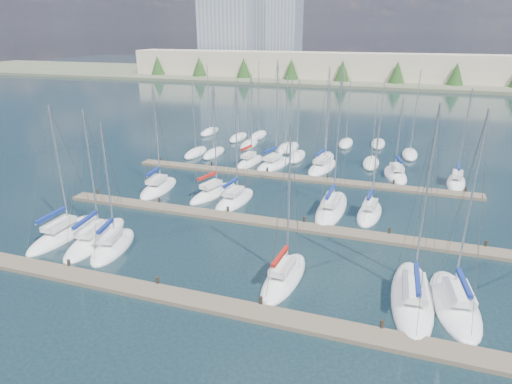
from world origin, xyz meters
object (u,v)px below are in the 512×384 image
(sailboat_c, at_px, (113,246))
(sailboat_g, at_px, (454,303))
(sailboat_d, at_px, (284,277))
(sailboat_r, at_px, (456,182))
(sailboat_q, at_px, (395,175))
(sailboat_h, at_px, (159,188))
(sailboat_k, at_px, (331,208))
(sailboat_j, at_px, (235,200))
(sailboat_o, at_px, (274,165))
(sailboat_a, at_px, (64,233))
(sailboat_n, at_px, (250,162))
(sailboat_p, at_px, (322,167))
(sailboat_f, at_px, (412,298))
(sailboat_i, at_px, (213,193))
(sailboat_b, at_px, (96,238))
(sailboat_l, at_px, (369,213))

(sailboat_c, relative_size, sailboat_g, 0.83)
(sailboat_d, relative_size, sailboat_r, 1.05)
(sailboat_q, bearing_deg, sailboat_c, -141.36)
(sailboat_c, relative_size, sailboat_h, 0.91)
(sailboat_g, xyz_separation_m, sailboat_k, (-10.70, 14.07, 0.00))
(sailboat_j, relative_size, sailboat_d, 1.01)
(sailboat_o, height_order, sailboat_j, sailboat_o)
(sailboat_g, xyz_separation_m, sailboat_a, (-33.35, 0.36, -0.00))
(sailboat_n, height_order, sailboat_h, sailboat_n)
(sailboat_n, bearing_deg, sailboat_p, 14.67)
(sailboat_c, bearing_deg, sailboat_h, 93.44)
(sailboat_f, distance_m, sailboat_n, 34.82)
(sailboat_g, distance_m, sailboat_k, 17.67)
(sailboat_g, height_order, sailboat_i, sailboat_g)
(sailboat_d, bearing_deg, sailboat_n, 118.61)
(sailboat_i, relative_size, sailboat_r, 1.06)
(sailboat_k, bearing_deg, sailboat_h, -177.33)
(sailboat_b, relative_size, sailboat_i, 0.96)
(sailboat_c, xyz_separation_m, sailboat_a, (-5.80, 0.67, -0.01))
(sailboat_k, xyz_separation_m, sailboat_h, (-20.60, -0.20, -0.00))
(sailboat_g, bearing_deg, sailboat_k, 120.73)
(sailboat_c, relative_size, sailboat_f, 0.81)
(sailboat_n, bearing_deg, sailboat_l, -27.83)
(sailboat_b, bearing_deg, sailboat_f, -7.91)
(sailboat_i, bearing_deg, sailboat_k, 14.47)
(sailboat_c, xyz_separation_m, sailboat_p, (13.38, 28.47, 0.00))
(sailboat_l, relative_size, sailboat_n, 0.83)
(sailboat_l, bearing_deg, sailboat_p, 122.46)
(sailboat_j, relative_size, sailboat_i, 1.00)
(sailboat_g, bearing_deg, sailboat_f, 177.94)
(sailboat_a, relative_size, sailboat_n, 0.97)
(sailboat_l, relative_size, sailboat_k, 0.71)
(sailboat_l, distance_m, sailboat_b, 26.82)
(sailboat_h, bearing_deg, sailboat_n, 58.36)
(sailboat_p, height_order, sailboat_j, sailboat_p)
(sailboat_a, relative_size, sailboat_p, 0.89)
(sailboat_n, xyz_separation_m, sailboat_p, (10.20, 1.04, -0.02))
(sailboat_o, height_order, sailboat_i, sailboat_o)
(sailboat_l, relative_size, sailboat_g, 0.76)
(sailboat_l, relative_size, sailboat_d, 0.84)
(sailboat_j, distance_m, sailboat_d, 16.39)
(sailboat_q, height_order, sailboat_r, sailboat_r)
(sailboat_p, relative_size, sailboat_k, 0.92)
(sailboat_f, distance_m, sailboat_j, 22.76)
(sailboat_b, xyz_separation_m, sailboat_k, (19.23, 13.60, 0.01))
(sailboat_l, bearing_deg, sailboat_q, 85.64)
(sailboat_a, height_order, sailboat_j, sailboat_j)
(sailboat_g, xyz_separation_m, sailboat_b, (-29.92, 0.46, -0.01))
(sailboat_g, bearing_deg, sailboat_i, 143.05)
(sailboat_o, relative_size, sailboat_a, 1.18)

